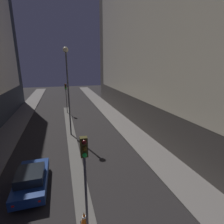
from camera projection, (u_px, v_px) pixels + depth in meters
The scene contains 7 objects.
building_right at pixel (153, 40), 23.26m from camera, with size 6.01×38.23×22.30m.
median_strip at pixel (72, 137), 19.77m from camera, with size 1.02×29.21×0.12m.
traffic_light_near at pixel (85, 165), 7.72m from camera, with size 0.32×0.42×4.92m.
traffic_light_mid at pixel (66, 92), 28.58m from camera, with size 0.32×0.42×4.92m.
street_lamp at pixel (67, 76), 18.68m from camera, with size 0.56×0.56×9.68m.
traffic_cone_far at pixel (84, 218), 8.87m from camera, with size 0.40×0.40×0.73m.
car_left_lane at pixel (32, 179), 11.46m from camera, with size 1.92×4.36×1.51m.
Camera 1 is at (-0.77, -3.27, 8.01)m, focal length 28.00 mm.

